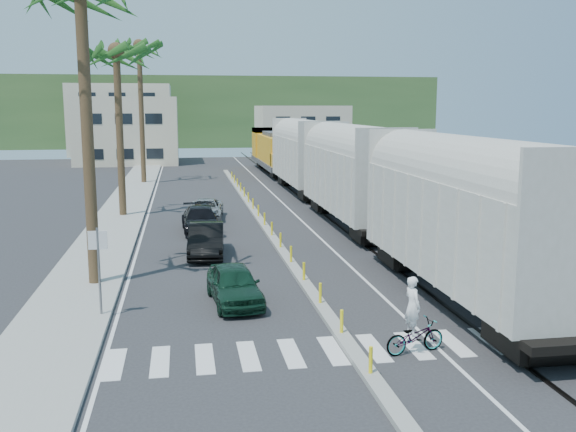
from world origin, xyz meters
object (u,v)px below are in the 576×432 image
at_px(street_sign, 99,259).
at_px(cyclist, 414,329).
at_px(car_second, 206,240).
at_px(car_lead, 234,284).

distance_m(street_sign, cyclist, 10.15).
bearing_deg(car_second, street_sign, -109.95).
bearing_deg(cyclist, car_second, 9.29).
relative_size(car_lead, car_second, 0.90).
relative_size(car_lead, cyclist, 1.88).
relative_size(car_second, cyclist, 2.08).
bearing_deg(street_sign, car_lead, 11.60).
bearing_deg(street_sign, car_second, 66.07).
bearing_deg(car_lead, cyclist, -55.48).
bearing_deg(car_second, cyclist, -64.01).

